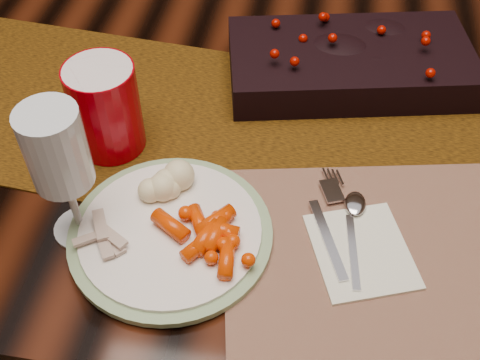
% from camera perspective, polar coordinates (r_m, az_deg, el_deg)
% --- Properties ---
extents(floor, '(5.00, 5.00, 0.00)m').
position_cam_1_polar(floor, '(1.54, 0.12, -12.78)').
color(floor, black).
rests_on(floor, ground).
extents(dining_table, '(1.80, 1.00, 0.75)m').
position_cam_1_polar(dining_table, '(1.23, 0.15, -4.20)').
color(dining_table, black).
rests_on(dining_table, floor).
extents(table_runner, '(1.75, 0.50, 0.00)m').
position_cam_1_polar(table_runner, '(0.86, 2.14, 4.23)').
color(table_runner, '#492A03').
rests_on(table_runner, dining_table).
extents(centerpiece, '(0.40, 0.26, 0.07)m').
position_cam_1_polar(centerpiece, '(0.95, 10.45, 11.28)').
color(centerpiece, black).
rests_on(centerpiece, table_runner).
extents(placemat_main, '(0.56, 0.46, 0.00)m').
position_cam_1_polar(placemat_main, '(0.74, 18.63, -9.22)').
color(placemat_main, '#9D6C3E').
rests_on(placemat_main, dining_table).
extents(dinner_plate, '(0.27, 0.27, 0.01)m').
position_cam_1_polar(dinner_plate, '(0.73, -6.61, -5.00)').
color(dinner_plate, white).
rests_on(dinner_plate, placemat_main).
extents(baby_carrots, '(0.13, 0.11, 0.02)m').
position_cam_1_polar(baby_carrots, '(0.70, -4.54, -5.84)').
color(baby_carrots, '#D83400').
rests_on(baby_carrots, dinner_plate).
extents(mashed_potatoes, '(0.09, 0.08, 0.04)m').
position_cam_1_polar(mashed_potatoes, '(0.76, -7.18, 0.37)').
color(mashed_potatoes, beige).
rests_on(mashed_potatoes, dinner_plate).
extents(turkey_shreds, '(0.07, 0.07, 0.01)m').
position_cam_1_polar(turkey_shreds, '(0.73, -12.88, -4.98)').
color(turkey_shreds, '#C7A18E').
rests_on(turkey_shreds, dinner_plate).
extents(napkin, '(0.15, 0.16, 0.00)m').
position_cam_1_polar(napkin, '(0.73, 11.42, -6.62)').
color(napkin, white).
rests_on(napkin, placemat_main).
extents(fork, '(0.08, 0.15, 0.00)m').
position_cam_1_polar(fork, '(0.74, 8.42, -4.33)').
color(fork, white).
rests_on(fork, napkin).
extents(spoon, '(0.04, 0.14, 0.00)m').
position_cam_1_polar(spoon, '(0.74, 10.73, -5.21)').
color(spoon, silver).
rests_on(spoon, napkin).
extents(red_cup, '(0.11, 0.11, 0.13)m').
position_cam_1_polar(red_cup, '(0.82, -12.64, 6.66)').
color(red_cup, '#93000A').
rests_on(red_cup, placemat_main).
extents(wine_glass, '(0.08, 0.08, 0.19)m').
position_cam_1_polar(wine_glass, '(0.70, -16.27, 0.25)').
color(wine_glass, silver).
rests_on(wine_glass, dining_table).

